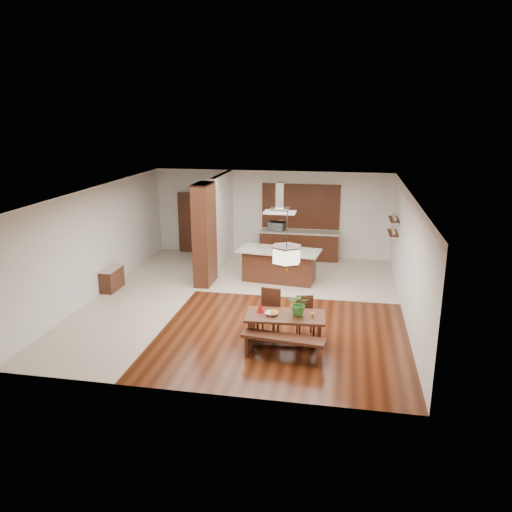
% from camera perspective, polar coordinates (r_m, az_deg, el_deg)
% --- Properties ---
extents(room_shell, '(9.00, 9.04, 2.92)m').
position_cam_1_polar(room_shell, '(12.53, -1.35, 3.64)').
color(room_shell, '#351509').
rests_on(room_shell, ground).
extents(tile_hallway, '(2.50, 9.00, 0.01)m').
position_cam_1_polar(tile_hallway, '(13.92, -12.48, -4.30)').
color(tile_hallway, beige).
rests_on(tile_hallway, ground).
extents(tile_kitchen, '(5.50, 4.00, 0.01)m').
position_cam_1_polar(tile_kitchen, '(15.29, 5.21, -2.10)').
color(tile_kitchen, beige).
rests_on(tile_kitchen, ground).
extents(soffit_band, '(8.00, 9.00, 0.02)m').
position_cam_1_polar(soffit_band, '(12.38, -1.38, 7.36)').
color(soffit_band, '#361F0D').
rests_on(soffit_band, room_shell).
extents(partition_pier, '(0.45, 1.00, 2.90)m').
position_cam_1_polar(partition_pier, '(14.13, -5.91, 2.45)').
color(partition_pier, black).
rests_on(partition_pier, ground).
extents(partition_stub, '(0.18, 2.40, 2.90)m').
position_cam_1_polar(partition_stub, '(16.11, -3.84, 4.20)').
color(partition_stub, silver).
rests_on(partition_stub, ground).
extents(hallway_console, '(0.37, 0.88, 0.63)m').
position_cam_1_polar(hallway_console, '(14.42, -16.15, -2.53)').
color(hallway_console, black).
rests_on(hallway_console, ground).
extents(hallway_doorway, '(1.10, 0.20, 2.10)m').
position_cam_1_polar(hallway_doorway, '(17.58, -7.05, 3.78)').
color(hallway_doorway, black).
rests_on(hallway_doorway, ground).
extents(rear_counter, '(2.60, 0.62, 0.95)m').
position_cam_1_polar(rear_counter, '(16.80, 4.95, 1.25)').
color(rear_counter, black).
rests_on(rear_counter, ground).
extents(kitchen_window, '(2.60, 0.08, 1.50)m').
position_cam_1_polar(kitchen_window, '(16.78, 5.14, 5.69)').
color(kitchen_window, '#A87332').
rests_on(kitchen_window, room_shell).
extents(shelf_lower, '(0.26, 0.90, 0.04)m').
position_cam_1_polar(shelf_lower, '(15.02, 15.39, 2.57)').
color(shelf_lower, black).
rests_on(shelf_lower, room_shell).
extents(shelf_upper, '(0.26, 0.90, 0.04)m').
position_cam_1_polar(shelf_upper, '(14.94, 15.50, 4.07)').
color(shelf_upper, black).
rests_on(shelf_upper, room_shell).
extents(dining_table, '(1.70, 0.92, 0.69)m').
position_cam_1_polar(dining_table, '(10.60, 3.36, -7.63)').
color(dining_table, black).
rests_on(dining_table, ground).
extents(dining_bench, '(1.71, 0.58, 0.47)m').
position_cam_1_polar(dining_bench, '(10.17, 3.12, -10.37)').
color(dining_bench, black).
rests_on(dining_bench, ground).
extents(dining_chair_left, '(0.51, 0.51, 1.02)m').
position_cam_1_polar(dining_chair_left, '(11.09, 1.39, -6.49)').
color(dining_chair_left, black).
rests_on(dining_chair_left, ground).
extents(dining_chair_right, '(0.48, 0.48, 0.88)m').
position_cam_1_polar(dining_chair_right, '(11.07, 5.68, -6.97)').
color(dining_chair_right, black).
rests_on(dining_chair_right, ground).
extents(pendant_lantern, '(0.64, 0.64, 1.31)m').
position_cam_1_polar(pendant_lantern, '(10.02, 3.53, 1.51)').
color(pendant_lantern, '#FFF4C3').
rests_on(pendant_lantern, room_shell).
extents(foliage_plant, '(0.49, 0.43, 0.49)m').
position_cam_1_polar(foliage_plant, '(10.44, 4.95, -5.49)').
color(foliage_plant, '#306D24').
rests_on(foliage_plant, dining_table).
extents(fruit_bowl, '(0.29, 0.29, 0.06)m').
position_cam_1_polar(fruit_bowl, '(10.50, 1.79, -6.58)').
color(fruit_bowl, beige).
rests_on(fruit_bowl, dining_table).
extents(napkin_cone, '(0.18, 0.18, 0.24)m').
position_cam_1_polar(napkin_cone, '(10.60, 0.51, -5.82)').
color(napkin_cone, red).
rests_on(napkin_cone, dining_table).
extents(gold_ornament, '(0.08, 0.08, 0.09)m').
position_cam_1_polar(gold_ornament, '(10.43, 6.48, -6.74)').
color(gold_ornament, gold).
rests_on(gold_ornament, dining_table).
extents(kitchen_island, '(2.45, 1.31, 0.96)m').
position_cam_1_polar(kitchen_island, '(14.51, 2.66, -1.03)').
color(kitchen_island, black).
rests_on(kitchen_island, ground).
extents(range_hood, '(0.90, 0.55, 0.87)m').
position_cam_1_polar(range_hood, '(14.06, 2.76, 6.67)').
color(range_hood, silver).
rests_on(range_hood, room_shell).
extents(island_cup, '(0.14, 0.14, 0.09)m').
position_cam_1_polar(island_cup, '(14.25, 4.35, 0.78)').
color(island_cup, white).
rests_on(island_cup, kitchen_island).
extents(microwave, '(0.57, 0.44, 0.29)m').
position_cam_1_polar(microwave, '(16.76, 2.37, 3.44)').
color(microwave, '#B3B7BB').
rests_on(microwave, rear_counter).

